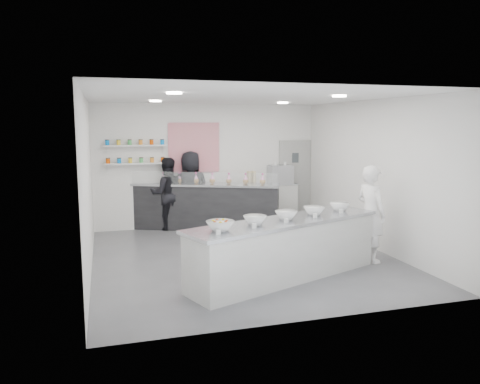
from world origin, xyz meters
name	(u,v)px	position (x,y,z in m)	size (l,w,h in m)	color
floor	(243,257)	(0.00, 0.00, 0.00)	(6.00, 6.00, 0.00)	#515156
ceiling	(243,97)	(0.00, 0.00, 3.00)	(6.00, 6.00, 0.00)	white
back_wall	(208,166)	(0.00, 3.00, 1.50)	(5.50, 5.50, 0.00)	white
left_wall	(88,185)	(-2.75, 0.00, 1.50)	(6.00, 6.00, 0.00)	white
right_wall	(373,175)	(2.75, 0.00, 1.50)	(6.00, 6.00, 0.00)	white
back_door	(295,181)	(2.30, 2.97, 1.05)	(0.88, 0.04, 2.10)	#999996
pattern_panel	(194,148)	(-0.35, 2.98, 1.95)	(1.25, 0.03, 1.20)	red
jar_shelf_lower	(136,164)	(-1.75, 2.90, 1.60)	(1.45, 0.22, 0.04)	silver
jar_shelf_upper	(135,146)	(-1.75, 2.90, 2.02)	(1.45, 0.22, 0.04)	silver
preserve_jars	(136,152)	(-1.75, 2.88, 1.88)	(1.45, 0.10, 0.56)	#E44A00
downlight_0	(174,93)	(-1.40, -1.00, 2.98)	(0.24, 0.24, 0.02)	white
downlight_1	(339,96)	(1.40, -1.00, 2.98)	(0.24, 0.24, 0.02)	white
downlight_2	(155,101)	(-1.40, 1.60, 2.98)	(0.24, 0.24, 0.02)	white
downlight_3	(283,103)	(1.40, 1.60, 2.98)	(0.24, 0.24, 0.02)	white
prep_counter	(286,249)	(0.32, -1.35, 0.49)	(3.59, 0.82, 0.98)	beige
back_bar	(204,206)	(-0.19, 2.60, 0.56)	(3.59, 0.66, 1.11)	black
sneeze_guard	(201,179)	(-0.32, 2.31, 1.27)	(3.54, 0.02, 0.30)	white
espresso_ledge	(270,204)	(1.55, 2.78, 0.51)	(1.37, 0.44, 1.02)	beige
espresso_machine	(280,175)	(1.82, 2.78, 1.25)	(0.59, 0.41, 0.45)	#93969E
cup_stacks	(251,178)	(1.05, 2.78, 1.19)	(0.24, 0.24, 0.33)	beige
prep_bowls	(286,215)	(0.32, -1.35, 1.05)	(2.96, 0.46, 0.15)	white
label_cards	(287,224)	(0.14, -1.82, 1.01)	(2.66, 0.04, 0.07)	white
cookie_bags	(204,178)	(-0.19, 2.60, 1.24)	(2.94, 0.14, 0.26)	#FF94D9
woman_prep	(371,214)	(2.18, -0.87, 0.89)	(0.65, 0.43, 1.78)	white
staff_left	(167,194)	(-1.05, 2.85, 0.86)	(0.84, 0.65, 1.73)	black
staff_right	(191,190)	(-0.47, 2.85, 0.94)	(0.92, 0.60, 1.88)	black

